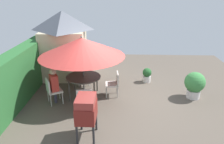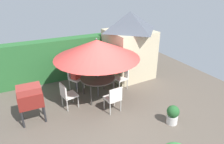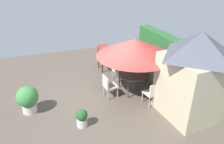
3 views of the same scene
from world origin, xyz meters
name	(u,v)px [view 1 (image 1 of 3)]	position (x,y,z in m)	size (l,w,h in m)	color
ground_plane	(120,98)	(0.00, 0.00, 0.00)	(11.00, 11.00, 0.00)	brown
hedge_backdrop	(21,74)	(0.00, 3.50, 0.88)	(6.41, 0.58, 1.76)	#28602D
garden_shed	(64,44)	(2.11, 2.44, 1.46)	(2.02, 2.02, 2.85)	#C6B793
patio_table	(83,78)	(0.15, 1.31, 0.72)	(1.24, 1.24, 0.78)	#47423D
patio_umbrella	(82,47)	(0.15, 1.31, 1.86)	(2.96, 2.96, 2.23)	#4C4C51
bbq_grill	(86,109)	(-2.19, 0.85, 0.85)	(0.71, 0.51, 1.20)	maroon
chair_near_shed	(52,89)	(-0.43, 2.29, 0.52)	(0.63, 0.63, 0.90)	silver
chair_far_side	(84,99)	(-1.05, 1.09, 0.52)	(0.54, 0.53, 0.90)	silver
chair_toward_hedge	(114,82)	(0.24, 0.21, 0.52)	(0.50, 0.50, 0.90)	silver
chair_toward_house	(83,72)	(1.27, 1.50, 0.52)	(0.54, 0.53, 0.90)	silver
potted_plant_by_shed	(147,75)	(1.54, -1.13, 0.32)	(0.37, 0.37, 0.60)	silver
potted_plant_by_grill	(195,84)	(0.19, -2.66, 0.54)	(0.72, 0.72, 0.97)	silver
person_in_red	(54,82)	(-0.39, 2.22, 0.78)	(0.41, 0.38, 1.26)	#CC3D33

